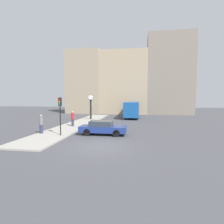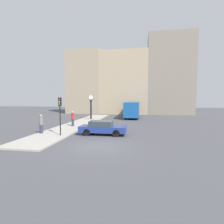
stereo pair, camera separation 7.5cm
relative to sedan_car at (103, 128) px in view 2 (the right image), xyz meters
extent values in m
plane|color=#47474C|center=(0.61, -4.03, -0.68)|extent=(120.00, 120.00, 0.00)
cube|color=#A39E93|center=(-4.62, 6.58, -0.62)|extent=(3.46, 25.21, 0.12)
cube|color=gray|center=(-9.69, 24.57, 6.69)|extent=(8.06, 5.00, 14.75)
cube|color=tan|center=(-0.27, 24.57, 6.44)|extent=(10.77, 5.00, 14.24)
cube|color=gray|center=(10.02, 24.57, 8.10)|extent=(9.83, 5.00, 17.57)
cube|color=navy|center=(0.05, 0.00, -0.12)|extent=(4.45, 1.70, 0.56)
cube|color=#2D3842|center=(-0.13, 0.00, 0.41)|extent=(2.14, 1.53, 0.49)
cylinder|color=black|center=(1.43, 0.74, -0.35)|extent=(0.66, 0.22, 0.66)
cylinder|color=black|center=(1.43, -0.74, -0.35)|extent=(0.66, 0.22, 0.66)
cylinder|color=black|center=(-1.33, 0.74, -0.35)|extent=(0.66, 0.22, 0.66)
cylinder|color=black|center=(-1.33, -0.74, -0.35)|extent=(0.66, 0.22, 0.66)
cube|color=#195199|center=(2.09, 16.27, 0.92)|extent=(2.48, 9.33, 2.49)
cube|color=#1E232D|center=(2.09, 16.27, 1.09)|extent=(2.50, 9.14, 0.74)
cylinder|color=black|center=(3.19, 19.16, -0.23)|extent=(0.28, 0.90, 0.90)
cylinder|color=black|center=(0.99, 19.16, -0.23)|extent=(0.28, 0.90, 0.90)
cylinder|color=black|center=(3.19, 13.38, -0.23)|extent=(0.28, 0.90, 0.90)
cylinder|color=black|center=(0.99, 13.38, -0.23)|extent=(0.28, 0.90, 0.90)
cylinder|color=black|center=(-3.62, -1.43, 0.78)|extent=(0.09, 0.09, 2.69)
cube|color=black|center=(-3.62, -1.43, 2.50)|extent=(0.26, 0.20, 0.76)
cylinder|color=red|center=(-3.62, -1.55, 2.71)|extent=(0.15, 0.04, 0.15)
cylinder|color=orange|center=(-3.62, -1.55, 2.50)|extent=(0.15, 0.04, 0.15)
cylinder|color=green|center=(-3.62, -1.55, 2.29)|extent=(0.15, 0.04, 0.15)
cylinder|color=black|center=(-4.43, 11.43, 0.95)|extent=(0.28, 0.28, 3.03)
cube|color=black|center=(-4.43, 11.43, 2.55)|extent=(0.37, 0.37, 0.17)
cylinder|color=black|center=(-4.43, 11.43, 3.01)|extent=(0.83, 0.04, 0.83)
cylinder|color=white|center=(-4.43, 11.43, 3.01)|extent=(0.77, 0.06, 0.77)
cylinder|color=#2D334C|center=(-5.89, -0.81, -0.15)|extent=(0.32, 0.32, 0.83)
cylinder|color=slate|center=(-5.89, -0.81, 0.65)|extent=(0.38, 0.38, 0.77)
sphere|color=tan|center=(-5.89, -0.81, 1.14)|extent=(0.20, 0.20, 0.20)
cylinder|color=#2D334C|center=(-4.57, 3.91, -0.15)|extent=(0.30, 0.30, 0.83)
cylinder|color=red|center=(-4.57, 3.91, 0.65)|extent=(0.35, 0.35, 0.78)
sphere|color=tan|center=(-4.57, 3.91, 1.15)|extent=(0.22, 0.22, 0.22)
camera|label=1|loc=(3.47, -16.23, 2.76)|focal=28.00mm
camera|label=2|loc=(3.54, -16.22, 2.76)|focal=28.00mm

